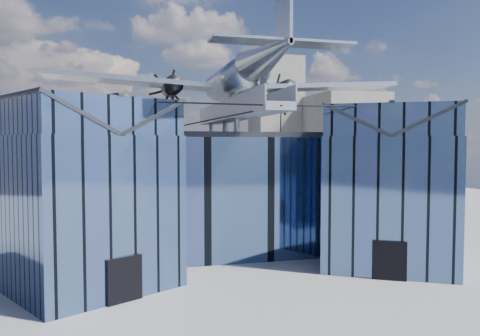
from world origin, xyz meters
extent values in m
plane|color=gray|center=(0.00, 0.00, 0.00)|extent=(120.00, 120.00, 0.00)
cube|color=#486194|center=(0.00, 9.00, 4.75)|extent=(28.00, 14.00, 9.50)
cube|color=#222429|center=(0.00, 9.00, 9.70)|extent=(28.00, 14.00, 0.40)
cube|color=#486194|center=(-10.50, -1.00, 4.75)|extent=(11.79, 11.43, 9.50)
cube|color=#486194|center=(-10.50, -1.00, 10.60)|extent=(11.56, 11.20, 2.20)
cube|color=#222429|center=(-12.45, -2.12, 10.60)|extent=(7.98, 9.23, 2.40)
cube|color=#222429|center=(-8.55, 0.12, 10.60)|extent=(7.98, 9.23, 2.40)
cube|color=#222429|center=(-10.50, -1.00, 11.75)|extent=(4.30, 7.10, 0.18)
cube|color=black|center=(-8.48, -4.51, 1.30)|extent=(2.03, 1.32, 2.60)
cube|color=black|center=(-6.60, 1.25, 4.75)|extent=(0.34, 0.34, 9.50)
cube|color=#486194|center=(10.50, -1.00, 4.75)|extent=(11.79, 11.43, 9.50)
cube|color=#486194|center=(10.50, -1.00, 10.60)|extent=(11.56, 11.20, 2.20)
cube|color=#222429|center=(8.55, 0.12, 10.60)|extent=(7.98, 9.23, 2.40)
cube|color=#222429|center=(12.45, -2.12, 10.60)|extent=(7.98, 9.23, 2.40)
cube|color=#222429|center=(10.50, -1.00, 11.75)|extent=(4.30, 7.10, 0.18)
cube|color=black|center=(8.48, -4.51, 1.30)|extent=(2.03, 1.32, 2.60)
cube|color=black|center=(6.60, 1.25, 4.75)|extent=(0.34, 0.34, 9.50)
cube|color=#959BA2|center=(0.00, 3.50, 11.10)|extent=(1.80, 21.00, 0.50)
cube|color=#959BA2|center=(-0.90, 3.50, 11.75)|extent=(0.08, 21.00, 1.10)
cube|color=#959BA2|center=(0.90, 3.50, 11.75)|extent=(0.08, 21.00, 1.10)
cylinder|color=#959BA2|center=(0.00, 13.00, 10.43)|extent=(0.44, 0.44, 1.35)
cylinder|color=#959BA2|center=(0.00, 7.00, 10.43)|extent=(0.44, 0.44, 1.35)
cylinder|color=#959BA2|center=(0.00, 3.00, 10.43)|extent=(0.44, 0.44, 1.35)
cylinder|color=#959BA2|center=(0.00, 4.00, 12.05)|extent=(0.70, 0.70, 1.40)
cylinder|color=black|center=(-5.25, -4.00, 11.40)|extent=(10.55, 6.08, 0.69)
cylinder|color=black|center=(5.25, -4.00, 11.40)|extent=(10.55, 6.08, 0.69)
cylinder|color=black|center=(-3.00, 1.50, 10.55)|extent=(6.09, 17.04, 1.19)
cylinder|color=black|center=(3.00, 1.50, 10.55)|extent=(6.09, 17.04, 1.19)
cylinder|color=#ABB0B8|center=(0.00, 4.00, 14.00)|extent=(2.50, 11.00, 2.50)
sphere|color=#ABB0B8|center=(0.00, 9.50, 14.00)|extent=(2.50, 2.50, 2.50)
cube|color=black|center=(0.00, 8.50, 14.69)|extent=(1.60, 1.40, 0.50)
cone|color=#ABB0B8|center=(0.00, -5.00, 14.30)|extent=(2.50, 7.00, 2.50)
cube|color=#ABB0B8|center=(0.00, -7.30, 15.90)|extent=(0.18, 2.40, 3.40)
cube|color=#ABB0B8|center=(0.00, -7.20, 14.50)|extent=(8.00, 1.80, 0.14)
cube|color=#ABB0B8|center=(-7.00, 5.00, 13.70)|extent=(14.00, 3.20, 1.08)
cylinder|color=black|center=(-4.60, 5.60, 13.45)|extent=(1.44, 3.20, 1.44)
cone|color=black|center=(-4.60, 7.40, 13.45)|extent=(0.70, 0.70, 0.70)
cube|color=black|center=(-4.60, 7.55, 13.45)|extent=(1.05, 0.06, 3.33)
cube|color=black|center=(-4.60, 7.55, 13.45)|extent=(2.53, 0.06, 2.53)
cube|color=black|center=(-4.60, 7.55, 13.45)|extent=(3.33, 0.06, 1.05)
cylinder|color=black|center=(-4.60, 5.00, 12.22)|extent=(0.24, 0.24, 1.75)
cube|color=#ABB0B8|center=(7.00, 5.00, 13.70)|extent=(14.00, 3.20, 1.08)
cylinder|color=black|center=(4.60, 5.60, 13.45)|extent=(1.44, 3.20, 1.44)
cone|color=black|center=(4.60, 7.40, 13.45)|extent=(0.70, 0.70, 0.70)
cube|color=black|center=(4.60, 7.55, 13.45)|extent=(1.05, 0.06, 3.33)
cube|color=black|center=(4.60, 7.55, 13.45)|extent=(2.53, 0.06, 2.53)
cube|color=black|center=(4.60, 7.55, 13.45)|extent=(3.33, 0.06, 1.05)
cylinder|color=black|center=(4.60, 5.00, 12.22)|extent=(0.24, 0.24, 1.75)
cube|color=slate|center=(32.00, 48.00, 9.00)|extent=(12.00, 14.00, 18.00)
cube|color=slate|center=(-20.00, 55.00, 7.00)|extent=(14.00, 10.00, 14.00)
cube|color=slate|center=(22.00, 58.00, 13.00)|extent=(9.00, 9.00, 26.00)
cylinder|color=#352015|center=(25.48, 14.84, 1.32)|extent=(0.39, 0.39, 2.64)
sphere|color=#1D4418|center=(25.48, 14.84, 3.68)|extent=(3.68, 3.68, 3.45)
camera|label=1|loc=(-8.72, -31.44, 9.01)|focal=35.00mm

